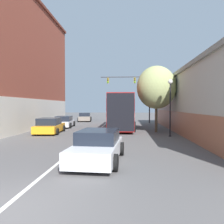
{
  "coord_description": "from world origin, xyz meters",
  "views": [
    {
      "loc": [
        2.96,
        -4.65,
        2.45
      ],
      "look_at": [
        1.48,
        16.81,
        1.88
      ],
      "focal_mm": 35.0,
      "sensor_mm": 36.0,
      "label": 1
    }
  ],
  "objects_px": {
    "traffic_signal_gantry": "(136,89)",
    "bus": "(122,110)",
    "parked_car_left_near": "(50,126)",
    "parked_car_left_far": "(64,122)",
    "parked_car_left_mid": "(85,117)",
    "hatchback_foreground": "(98,146)",
    "street_lamp": "(170,100)",
    "street_tree_near": "(156,87)"
  },
  "relations": [
    {
      "from": "bus",
      "to": "traffic_signal_gantry",
      "type": "xyz_separation_m",
      "value": [
        1.85,
        7.73,
        2.98
      ]
    },
    {
      "from": "traffic_signal_gantry",
      "to": "street_lamp",
      "type": "relative_size",
      "value": 1.56
    },
    {
      "from": "parked_car_left_near",
      "to": "traffic_signal_gantry",
      "type": "height_order",
      "value": "traffic_signal_gantry"
    },
    {
      "from": "street_lamp",
      "to": "traffic_signal_gantry",
      "type": "bearing_deg",
      "value": 99.04
    },
    {
      "from": "hatchback_foreground",
      "to": "traffic_signal_gantry",
      "type": "bearing_deg",
      "value": -2.93
    },
    {
      "from": "parked_car_left_far",
      "to": "street_tree_near",
      "type": "distance_m",
      "value": 11.43
    },
    {
      "from": "parked_car_left_near",
      "to": "traffic_signal_gantry",
      "type": "distance_m",
      "value": 15.67
    },
    {
      "from": "parked_car_left_near",
      "to": "parked_car_left_far",
      "type": "distance_m",
      "value": 5.56
    },
    {
      "from": "traffic_signal_gantry",
      "to": "street_tree_near",
      "type": "height_order",
      "value": "traffic_signal_gantry"
    },
    {
      "from": "hatchback_foreground",
      "to": "parked_car_left_mid",
      "type": "bearing_deg",
      "value": 15.87
    },
    {
      "from": "traffic_signal_gantry",
      "to": "parked_car_left_near",
      "type": "bearing_deg",
      "value": -123.27
    },
    {
      "from": "parked_car_left_mid",
      "to": "street_lamp",
      "type": "relative_size",
      "value": 1.02
    },
    {
      "from": "parked_car_left_mid",
      "to": "street_lamp",
      "type": "bearing_deg",
      "value": -157.1
    },
    {
      "from": "bus",
      "to": "street_lamp",
      "type": "relative_size",
      "value": 2.44
    },
    {
      "from": "parked_car_left_near",
      "to": "street_tree_near",
      "type": "xyz_separation_m",
      "value": [
        9.77,
        1.46,
        3.56
      ]
    },
    {
      "from": "hatchback_foreground",
      "to": "traffic_signal_gantry",
      "type": "height_order",
      "value": "traffic_signal_gantry"
    },
    {
      "from": "street_lamp",
      "to": "hatchback_foreground",
      "type": "bearing_deg",
      "value": -120.02
    },
    {
      "from": "traffic_signal_gantry",
      "to": "bus",
      "type": "bearing_deg",
      "value": -103.47
    },
    {
      "from": "parked_car_left_far",
      "to": "street_lamp",
      "type": "height_order",
      "value": "street_lamp"
    },
    {
      "from": "bus",
      "to": "traffic_signal_gantry",
      "type": "height_order",
      "value": "traffic_signal_gantry"
    },
    {
      "from": "hatchback_foreground",
      "to": "parked_car_left_far",
      "type": "distance_m",
      "value": 16.42
    },
    {
      "from": "parked_car_left_near",
      "to": "street_lamp",
      "type": "height_order",
      "value": "street_lamp"
    },
    {
      "from": "hatchback_foreground",
      "to": "street_lamp",
      "type": "relative_size",
      "value": 0.97
    },
    {
      "from": "bus",
      "to": "parked_car_left_mid",
      "type": "distance_m",
      "value": 12.76
    },
    {
      "from": "parked_car_left_far",
      "to": "traffic_signal_gantry",
      "type": "relative_size",
      "value": 0.6
    },
    {
      "from": "parked_car_left_mid",
      "to": "street_tree_near",
      "type": "bearing_deg",
      "value": -154.18
    },
    {
      "from": "parked_car_left_near",
      "to": "street_lamp",
      "type": "relative_size",
      "value": 0.99
    },
    {
      "from": "parked_car_left_mid",
      "to": "parked_car_left_far",
      "type": "bearing_deg",
      "value": 169.72
    },
    {
      "from": "traffic_signal_gantry",
      "to": "street_tree_near",
      "type": "distance_m",
      "value": 11.25
    },
    {
      "from": "bus",
      "to": "parked_car_left_near",
      "type": "distance_m",
      "value": 8.15
    },
    {
      "from": "parked_car_left_near",
      "to": "traffic_signal_gantry",
      "type": "relative_size",
      "value": 0.63
    },
    {
      "from": "hatchback_foreground",
      "to": "parked_car_left_mid",
      "type": "relative_size",
      "value": 0.95
    },
    {
      "from": "parked_car_left_far",
      "to": "traffic_signal_gantry",
      "type": "height_order",
      "value": "traffic_signal_gantry"
    },
    {
      "from": "parked_car_left_near",
      "to": "parked_car_left_far",
      "type": "relative_size",
      "value": 1.06
    },
    {
      "from": "parked_car_left_mid",
      "to": "street_tree_near",
      "type": "relative_size",
      "value": 0.76
    },
    {
      "from": "parked_car_left_near",
      "to": "street_tree_near",
      "type": "height_order",
      "value": "street_tree_near"
    },
    {
      "from": "hatchback_foreground",
      "to": "parked_car_left_near",
      "type": "distance_m",
      "value": 11.28
    },
    {
      "from": "street_tree_near",
      "to": "bus",
      "type": "bearing_deg",
      "value": 134.81
    },
    {
      "from": "bus",
      "to": "street_tree_near",
      "type": "relative_size",
      "value": 1.81
    },
    {
      "from": "street_tree_near",
      "to": "hatchback_foreground",
      "type": "bearing_deg",
      "value": -109.91
    },
    {
      "from": "parked_car_left_near",
      "to": "parked_car_left_mid",
      "type": "bearing_deg",
      "value": -5.32
    },
    {
      "from": "hatchback_foreground",
      "to": "parked_car_left_mid",
      "type": "height_order",
      "value": "parked_car_left_mid"
    }
  ]
}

